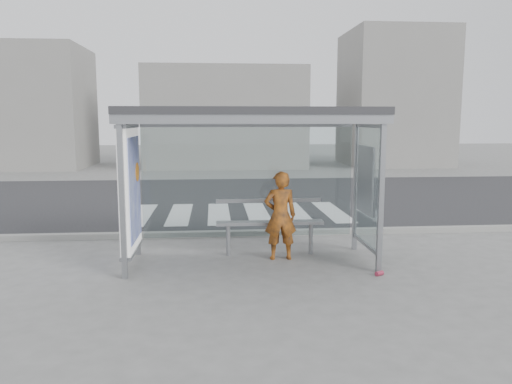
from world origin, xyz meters
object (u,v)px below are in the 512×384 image
(bench, at_px, (270,223))
(soda_can, at_px, (379,273))
(person, at_px, (280,216))
(bus_shelter, at_px, (228,146))

(bench, relative_size, soda_can, 14.26)
(person, height_order, bench, person)
(bench, distance_m, soda_can, 2.17)
(bench, bearing_deg, soda_can, -41.53)
(bus_shelter, relative_size, soda_can, 31.48)
(bus_shelter, height_order, bench, bus_shelter)
(person, distance_m, bench, 0.40)
(soda_can, bearing_deg, bench, 138.47)
(soda_can, bearing_deg, person, 143.06)
(bus_shelter, relative_size, person, 2.74)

